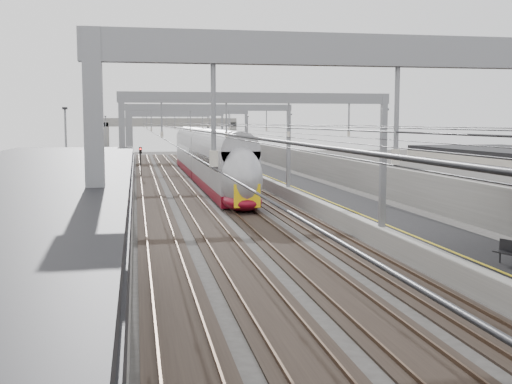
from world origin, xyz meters
name	(u,v)px	position (x,y,z in m)	size (l,w,h in m)	color
platform_left	(108,193)	(-8.00, 45.00, 0.50)	(4.00, 120.00, 1.00)	black
platform_right	(299,189)	(8.00, 45.00, 0.50)	(4.00, 120.00, 1.00)	black
tracks	(206,197)	(0.00, 45.00, 0.05)	(11.40, 140.00, 0.20)	black
overhead_line	(198,123)	(0.00, 51.62, 6.14)	(13.00, 140.00, 6.60)	gray
overbridge	(170,128)	(0.00, 100.00, 5.31)	(22.00, 2.20, 6.90)	gray
wall_left	(66,180)	(-11.20, 45.00, 1.60)	(0.30, 120.00, 3.20)	gray
wall_right	(335,176)	(11.20, 45.00, 1.60)	(0.30, 120.00, 3.20)	gray
train	(207,162)	(1.50, 57.63, 2.19)	(2.83, 51.56, 4.47)	maroon
signal_green	(141,156)	(-5.20, 64.70, 2.42)	(0.32, 0.32, 3.48)	black
signal_red_near	(213,155)	(3.20, 66.64, 2.42)	(0.32, 0.32, 3.48)	black
signal_red_far	(221,151)	(5.40, 76.50, 2.42)	(0.32, 0.32, 3.48)	black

